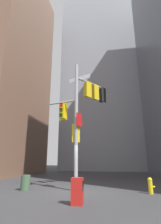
{
  "coord_description": "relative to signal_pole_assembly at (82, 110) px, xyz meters",
  "views": [
    {
      "loc": [
        2.03,
        -10.28,
        1.6
      ],
      "look_at": [
        0.18,
        0.52,
        4.71
      ],
      "focal_mm": 27.86,
      "sensor_mm": 36.0,
      "label": 1
    }
  ],
  "objects": [
    {
      "name": "ground",
      "position": [
        -0.26,
        -0.59,
        -4.89
      ],
      "size": [
        120.0,
        120.0,
        0.0
      ],
      "primitive_type": "plane",
      "color": "#38383A"
    },
    {
      "name": "building_mid_block",
      "position": [
        0.96,
        26.63,
        19.76
      ],
      "size": [
        16.31,
        16.31,
        49.29
      ],
      "primitive_type": "cube",
      "color": "#9399A3",
      "rests_on": "ground"
    },
    {
      "name": "signal_pole_assembly",
      "position": [
        0.0,
        0.0,
        0.0
      ],
      "size": [
        3.79,
        2.63,
        7.91
      ],
      "color": "#9EA0A3",
      "rests_on": "ground"
    },
    {
      "name": "fire_hydrant",
      "position": [
        3.69,
        -0.81,
        -4.47
      ],
      "size": [
        0.33,
        0.23,
        0.79
      ],
      "color": "yellow",
      "rests_on": "ground"
    },
    {
      "name": "newspaper_box",
      "position": [
        0.42,
        -3.73,
        -4.4
      ],
      "size": [
        0.45,
        0.36,
        0.98
      ],
      "color": "red",
      "rests_on": "ground"
    },
    {
      "name": "trash_bin",
      "position": [
        -3.18,
        -0.82,
        -4.48
      ],
      "size": [
        0.54,
        0.54,
        0.82
      ],
      "primitive_type": "cylinder",
      "color": "#3F593F",
      "rests_on": "ground"
    }
  ]
}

